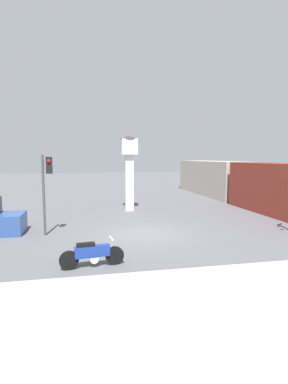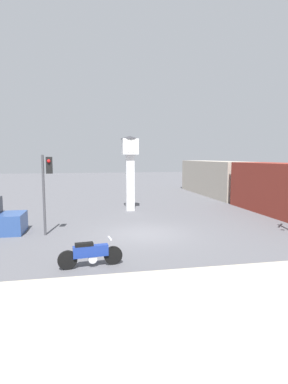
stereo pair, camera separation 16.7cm
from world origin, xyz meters
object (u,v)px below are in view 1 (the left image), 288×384
at_px(clock_tower, 129,162).
at_px(traffic_light, 46,180).
at_px(freight_train, 243,183).
at_px(motorcycle, 92,254).

xyz_separation_m(clock_tower, traffic_light, (-4.92, -5.99, -0.78)).
bearing_deg(clock_tower, freight_train, 8.77).
height_order(clock_tower, freight_train, clock_tower).
xyz_separation_m(clock_tower, freight_train, (9.75, 1.50, -1.78)).
xyz_separation_m(freight_train, traffic_light, (-14.67, -7.49, 1.00)).
distance_m(motorcycle, traffic_light, 5.62).
relative_size(motorcycle, freight_train, 0.09).
height_order(motorcycle, clock_tower, clock_tower).
bearing_deg(traffic_light, motorcycle, -67.61).
bearing_deg(freight_train, clock_tower, -171.23).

